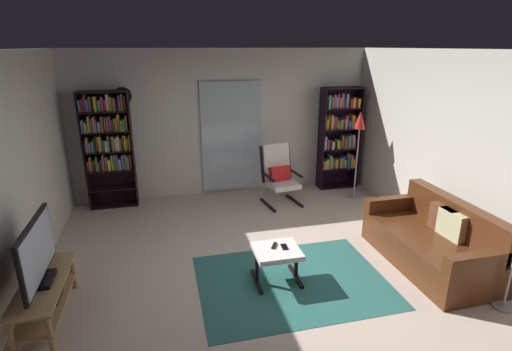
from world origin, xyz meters
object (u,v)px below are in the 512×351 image
(bookshelf_near_tv, at_px, (108,142))
(wall_clock, at_px, (123,96))
(lounge_armchair, at_px, (279,173))
(floor_lamp_by_shelf, at_px, (359,128))
(television, at_px, (37,254))
(leather_sofa, at_px, (433,242))
(bookshelf_near_sofa, at_px, (339,135))
(ottoman, at_px, (277,254))
(tv_stand, at_px, (46,295))
(cell_phone, at_px, (284,247))
(tv_remote, at_px, (274,246))

(bookshelf_near_tv, xyz_separation_m, wall_clock, (0.29, 0.18, 0.72))
(lounge_armchair, xyz_separation_m, floor_lamp_by_shelf, (1.38, -0.14, 0.75))
(television, distance_m, lounge_armchair, 4.01)
(wall_clock, bearing_deg, leather_sofa, -39.74)
(television, relative_size, bookshelf_near_sofa, 0.51)
(television, bearing_deg, leather_sofa, 0.22)
(television, xyz_separation_m, ottoman, (2.43, 0.12, -0.40))
(ottoman, bearing_deg, bookshelf_near_tv, 125.60)
(bookshelf_near_tv, xyz_separation_m, bookshelf_near_sofa, (4.13, -0.02, -0.10))
(bookshelf_near_tv, distance_m, floor_lamp_by_shelf, 4.24)
(tv_stand, bearing_deg, bookshelf_near_tv, 82.84)
(bookshelf_near_tv, bearing_deg, tv_stand, -97.16)
(leather_sofa, bearing_deg, cell_phone, 176.54)
(tv_remote, bearing_deg, bookshelf_near_tv, 154.49)
(bookshelf_near_tv, height_order, lounge_armchair, bookshelf_near_tv)
(lounge_armchair, bearing_deg, television, -142.31)
(ottoman, bearing_deg, floor_lamp_by_shelf, 45.88)
(bookshelf_near_tv, bearing_deg, leather_sofa, -36.08)
(television, height_order, tv_remote, television)
(tv_stand, relative_size, lounge_armchair, 1.13)
(tv_remote, height_order, cell_phone, tv_remote)
(bookshelf_near_sofa, height_order, tv_remote, bookshelf_near_sofa)
(bookshelf_near_sofa, bearing_deg, lounge_armchair, -158.90)
(bookshelf_near_tv, bearing_deg, television, -97.10)
(bookshelf_near_sofa, relative_size, cell_phone, 13.73)
(ottoman, relative_size, cell_phone, 3.75)
(leather_sofa, xyz_separation_m, tv_remote, (-2.03, 0.17, 0.13))
(bookshelf_near_sofa, xyz_separation_m, ottoman, (-2.07, -2.85, -0.68))
(cell_phone, bearing_deg, wall_clock, 125.40)
(floor_lamp_by_shelf, bearing_deg, tv_remote, -135.18)
(television, height_order, bookshelf_near_sofa, bookshelf_near_sofa)
(lounge_armchair, relative_size, floor_lamp_by_shelf, 0.65)
(television, xyz_separation_m, bookshelf_near_tv, (0.37, 2.99, 0.38))
(cell_phone, relative_size, wall_clock, 0.48)
(tv_remote, relative_size, wall_clock, 0.50)
(television, xyz_separation_m, tv_remote, (2.41, 0.18, -0.32))
(leather_sofa, distance_m, wall_clock, 5.16)
(bookshelf_near_sofa, relative_size, tv_remote, 13.34)
(bookshelf_near_sofa, height_order, cell_phone, bookshelf_near_sofa)
(lounge_armchair, bearing_deg, floor_lamp_by_shelf, -5.72)
(television, bearing_deg, bookshelf_near_sofa, 33.36)
(cell_phone, height_order, floor_lamp_by_shelf, floor_lamp_by_shelf)
(tv_stand, height_order, bookshelf_near_sofa, bookshelf_near_sofa)
(wall_clock, bearing_deg, cell_phone, -58.45)
(tv_stand, relative_size, tv_remote, 8.04)
(bookshelf_near_tv, bearing_deg, ottoman, -54.40)
(leather_sofa, xyz_separation_m, floor_lamp_by_shelf, (0.11, 2.29, 0.98))
(television, distance_m, bookshelf_near_sofa, 5.39)
(leather_sofa, relative_size, floor_lamp_by_shelf, 1.12)
(leather_sofa, height_order, cell_phone, leather_sofa)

